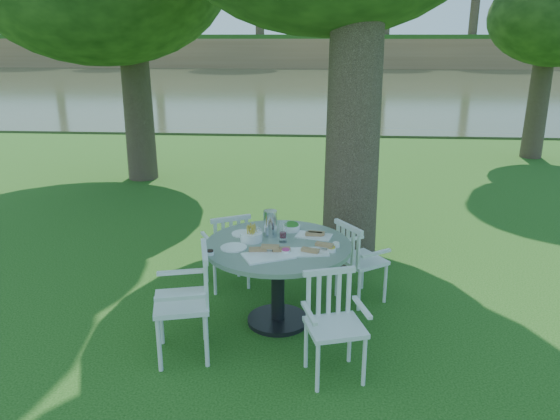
% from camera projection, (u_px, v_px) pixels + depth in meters
% --- Properties ---
extents(ground, '(140.00, 140.00, 0.00)m').
position_uv_depth(ground, '(279.00, 296.00, 5.53)').
color(ground, '#123C0C').
rests_on(ground, ground).
extents(table, '(1.29, 1.29, 0.77)m').
position_uv_depth(table, '(278.00, 261.00, 4.84)').
color(table, black).
rests_on(table, ground).
extents(chair_ne, '(0.55, 0.56, 0.82)m').
position_uv_depth(chair_ne, '(355.00, 256.00, 5.28)').
color(chair_ne, white).
rests_on(chair_ne, ground).
extents(chair_nw, '(0.54, 0.53, 0.81)m').
position_uv_depth(chair_nw, '(229.00, 246.00, 5.54)').
color(chair_nw, white).
rests_on(chair_nw, ground).
extents(chair_sw, '(0.54, 0.56, 0.92)m').
position_uv_depth(chair_sw, '(193.00, 294.00, 4.37)').
color(chair_sw, white).
rests_on(chair_sw, ground).
extents(chair_se, '(0.51, 0.49, 0.82)m').
position_uv_depth(chair_se, '(332.00, 315.00, 4.16)').
color(chair_se, white).
rests_on(chair_se, ground).
extents(tableware, '(1.12, 0.92, 0.24)m').
position_uv_depth(tableware, '(271.00, 235.00, 4.84)').
color(tableware, white).
rests_on(tableware, table).
extents(river, '(100.00, 28.00, 0.12)m').
position_uv_depth(river, '(314.00, 87.00, 27.35)').
color(river, '#313922').
rests_on(river, ground).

